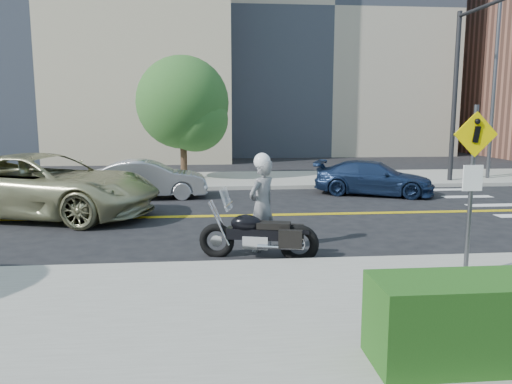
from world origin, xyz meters
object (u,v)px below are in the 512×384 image
object	(u,v)px
pedestrian_sign	(472,174)
parked_car_silver	(148,179)
motorcyclist	(262,202)
parked_car_blue	(374,178)
suv	(45,185)
motorcycle	(259,224)

from	to	relation	value
pedestrian_sign	parked_car_silver	distance (m)	11.85
motorcyclist	parked_car_blue	xyz separation A→B (m)	(4.93, 7.21, -0.45)
suv	parked_car_silver	bearing A→B (deg)	-24.90
motorcyclist	motorcycle	distance (m)	0.70
pedestrian_sign	parked_car_blue	size ratio (longest dim) A/B	0.69
motorcycle	parked_car_silver	bearing A→B (deg)	126.13
motorcycle	parked_car_silver	world-z (taller)	motorcycle
motorcycle	parked_car_silver	xyz separation A→B (m)	(-3.18, 7.79, -0.06)
pedestrian_sign	parked_car_silver	bearing A→B (deg)	124.71
suv	pedestrian_sign	bearing A→B (deg)	-109.37
motorcyclist	motorcycle	world-z (taller)	motorcyclist
suv	parked_car_silver	world-z (taller)	suv
motorcyclist	motorcycle	size ratio (longest dim) A/B	0.89
parked_car_silver	pedestrian_sign	bearing A→B (deg)	-149.00
motorcycle	suv	world-z (taller)	suv
parked_car_blue	motorcycle	bearing A→B (deg)	169.40
motorcyclist	parked_car_silver	bearing A→B (deg)	-109.23
pedestrian_sign	motorcycle	distance (m)	4.19
motorcyclist	parked_car_blue	bearing A→B (deg)	-168.33
pedestrian_sign	suv	bearing A→B (deg)	144.26
pedestrian_sign	motorcyclist	xyz separation A→B (m)	(-3.39, 2.49, -0.88)
pedestrian_sign	parked_car_blue	world-z (taller)	pedestrian_sign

